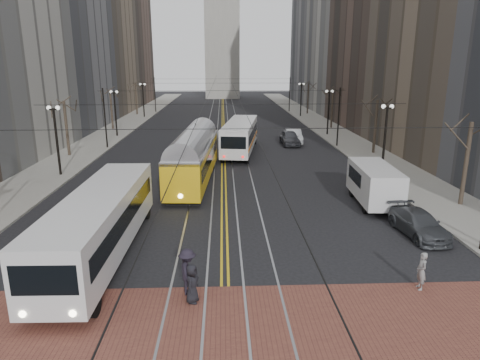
{
  "coord_description": "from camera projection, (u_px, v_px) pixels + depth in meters",
  "views": [
    {
      "loc": [
        -0.01,
        -17.34,
        9.19
      ],
      "look_at": [
        0.89,
        5.22,
        3.0
      ],
      "focal_mm": 32.0,
      "sensor_mm": 36.0,
      "label": 1
    }
  ],
  "objects": [
    {
      "name": "ground",
      "position": [
        225.0,
        275.0,
        19.14
      ],
      "size": [
        260.0,
        260.0,
        0.0
      ],
      "primitive_type": "plane",
      "color": "black",
      "rests_on": "ground"
    },
    {
      "name": "sidewalk_left",
      "position": [
        120.0,
        128.0,
        61.91
      ],
      "size": [
        5.0,
        140.0,
        0.15
      ],
      "primitive_type": "cube",
      "color": "gray",
      "rests_on": "ground"
    },
    {
      "name": "sidewalk_right",
      "position": [
        325.0,
        127.0,
        63.07
      ],
      "size": [
        5.0,
        140.0,
        0.15
      ],
      "primitive_type": "cube",
      "color": "gray",
      "rests_on": "ground"
    },
    {
      "name": "crosswalk_band",
      "position": [
        226.0,
        329.0,
        15.29
      ],
      "size": [
        25.0,
        6.0,
        0.01
      ],
      "primitive_type": "cube",
      "color": "brown",
      "rests_on": "ground"
    },
    {
      "name": "streetcar_rails",
      "position": [
        223.0,
        128.0,
        62.51
      ],
      "size": [
        4.8,
        130.0,
        0.02
      ],
      "primitive_type": "cube",
      "color": "gray",
      "rests_on": "ground"
    },
    {
      "name": "centre_lines",
      "position": [
        223.0,
        128.0,
        62.51
      ],
      "size": [
        0.42,
        130.0,
        0.01
      ],
      "primitive_type": "cube",
      "color": "gold",
      "rests_on": "ground"
    },
    {
      "name": "building_left_mid",
      "position": [
        34.0,
        3.0,
        57.99
      ],
      "size": [
        16.0,
        20.0,
        34.0
      ],
      "primitive_type": "cube",
      "color": "slate",
      "rests_on": "ground"
    },
    {
      "name": "building_left_far",
      "position": [
        108.0,
        13.0,
        95.75
      ],
      "size": [
        16.0,
        20.0,
        40.0
      ],
      "primitive_type": "cube",
      "color": "brown",
      "rests_on": "ground"
    },
    {
      "name": "building_right_mid",
      "position": [
        403.0,
        5.0,
        59.96
      ],
      "size": [
        16.0,
        20.0,
        34.0
      ],
      "primitive_type": "cube",
      "color": "brown",
      "rests_on": "ground"
    },
    {
      "name": "building_right_far",
      "position": [
        333.0,
        14.0,
        97.72
      ],
      "size": [
        16.0,
        20.0,
        40.0
      ],
      "primitive_type": "cube",
      "color": "slate",
      "rests_on": "ground"
    },
    {
      "name": "lamp_posts",
      "position": [
        223.0,
        124.0,
        46.11
      ],
      "size": [
        27.6,
        57.2,
        5.6
      ],
      "color": "black",
      "rests_on": "ground"
    },
    {
      "name": "street_trees",
      "position": [
        223.0,
        117.0,
        52.37
      ],
      "size": [
        31.68,
        53.28,
        5.6
      ],
      "color": "#382D23",
      "rests_on": "ground"
    },
    {
      "name": "trolley_wires",
      "position": [
        223.0,
        109.0,
        51.71
      ],
      "size": [
        25.96,
        120.0,
        6.6
      ],
      "color": "black",
      "rests_on": "ground"
    },
    {
      "name": "transit_bus",
      "position": [
        101.0,
        226.0,
        20.65
      ],
      "size": [
        2.9,
        12.85,
        3.2
      ],
      "primitive_type": "cube",
      "rotation": [
        0.0,
        0.0,
        -0.02
      ],
      "color": "silver",
      "rests_on": "ground"
    },
    {
      "name": "streetcar",
      "position": [
        194.0,
        161.0,
        34.13
      ],
      "size": [
        3.51,
        14.12,
        3.3
      ],
      "primitive_type": "cube",
      "rotation": [
        0.0,
        0.0,
        -0.07
      ],
      "color": "gold",
      "rests_on": "ground"
    },
    {
      "name": "rear_bus",
      "position": [
        240.0,
        137.0,
        45.03
      ],
      "size": [
        4.46,
        12.74,
        3.26
      ],
      "primitive_type": "cube",
      "rotation": [
        0.0,
        0.0,
        -0.14
      ],
      "color": "white",
      "rests_on": "ground"
    },
    {
      "name": "cargo_van",
      "position": [
        374.0,
        186.0,
        28.41
      ],
      "size": [
        2.62,
        6.07,
        2.63
      ],
      "primitive_type": "cube",
      "rotation": [
        0.0,
        0.0,
        -0.06
      ],
      "color": "silver",
      "rests_on": "ground"
    },
    {
      "name": "sedan_grey",
      "position": [
        290.0,
        138.0,
        49.46
      ],
      "size": [
        2.06,
        4.91,
        1.66
      ],
      "primitive_type": "imported",
      "rotation": [
        0.0,
        0.0,
        0.02
      ],
      "color": "#3C3E43",
      "rests_on": "ground"
    },
    {
      "name": "sedan_silver",
      "position": [
        293.0,
        136.0,
        50.69
      ],
      "size": [
        2.0,
        5.11,
        1.66
      ],
      "primitive_type": "imported",
      "rotation": [
        0.0,
        0.0,
        -0.05
      ],
      "color": "#B5B9BD",
      "rests_on": "ground"
    },
    {
      "name": "sedan_parked",
      "position": [
        419.0,
        224.0,
        23.5
      ],
      "size": [
        2.23,
        4.72,
        1.33
      ],
      "primitive_type": "imported",
      "rotation": [
        0.0,
        0.0,
        0.08
      ],
      "color": "#44484C",
      "rests_on": "ground"
    },
    {
      "name": "pedestrian_a",
      "position": [
        192.0,
        284.0,
        16.8
      ],
      "size": [
        0.69,
        0.89,
        1.61
      ],
      "primitive_type": "imported",
      "rotation": [
        0.0,
        0.0,
        1.32
      ],
      "color": "black",
      "rests_on": "crosswalk_band"
    },
    {
      "name": "pedestrian_b",
      "position": [
        421.0,
        271.0,
        17.8
      ],
      "size": [
        0.42,
        0.62,
        1.63
      ],
      "primitive_type": "imported",
      "rotation": [
        0.0,
        0.0,
        4.66
      ],
      "color": "gray",
      "rests_on": "crosswalk_band"
    },
    {
      "name": "pedestrian_d",
      "position": [
        188.0,
        272.0,
        17.38
      ],
      "size": [
        0.93,
        1.37,
        1.97
      ],
      "primitive_type": "imported",
      "rotation": [
        0.0,
        0.0,
        1.73
      ],
      "color": "black",
      "rests_on": "crosswalk_band"
    }
  ]
}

